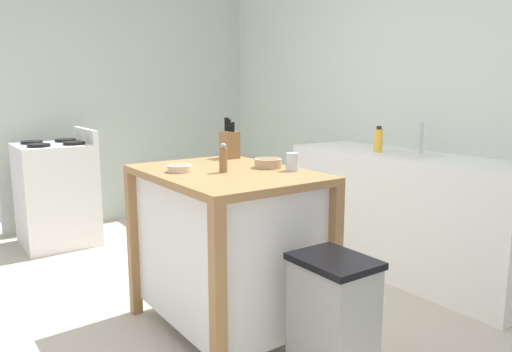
% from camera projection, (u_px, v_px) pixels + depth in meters
% --- Properties ---
extents(ground_plane, '(6.09, 6.09, 0.00)m').
position_uv_depth(ground_plane, '(186.00, 323.00, 2.87)').
color(ground_plane, '#BCB29E').
rests_on(ground_plane, ground).
extents(wall_back, '(5.09, 0.10, 2.60)m').
position_uv_depth(wall_back, '(421.00, 95.00, 3.81)').
color(wall_back, silver).
rests_on(wall_back, ground).
extents(wall_left, '(0.10, 2.67, 2.60)m').
position_uv_depth(wall_left, '(134.00, 93.00, 5.11)').
color(wall_left, beige).
rests_on(wall_left, ground).
extents(kitchen_island, '(1.04, 0.76, 0.92)m').
position_uv_depth(kitchen_island, '(227.00, 243.00, 2.72)').
color(kitchen_island, '#9E7042').
rests_on(kitchen_island, ground).
extents(knife_block, '(0.11, 0.09, 0.25)m').
position_uv_depth(knife_block, '(230.00, 143.00, 3.11)').
color(knife_block, olive).
rests_on(knife_block, kitchen_island).
extents(bowl_ceramic_small, '(0.15, 0.15, 0.05)m').
position_uv_depth(bowl_ceramic_small, '(268.00, 163.00, 2.74)').
color(bowl_ceramic_small, tan).
rests_on(bowl_ceramic_small, kitchen_island).
extents(bowl_stoneware_deep, '(0.13, 0.13, 0.04)m').
position_uv_depth(bowl_stoneware_deep, '(180.00, 168.00, 2.60)').
color(bowl_stoneware_deep, beige).
rests_on(bowl_stoneware_deep, kitchen_island).
extents(drinking_cup, '(0.07, 0.07, 0.10)m').
position_uv_depth(drinking_cup, '(292.00, 162.00, 2.64)').
color(drinking_cup, silver).
rests_on(drinking_cup, kitchen_island).
extents(pepper_grinder, '(0.04, 0.04, 0.16)m').
position_uv_depth(pepper_grinder, '(223.00, 159.00, 2.58)').
color(pepper_grinder, olive).
rests_on(pepper_grinder, kitchen_island).
extents(trash_bin, '(0.36, 0.28, 0.63)m').
position_uv_depth(trash_bin, '(332.00, 325.00, 2.19)').
color(trash_bin, gray).
rests_on(trash_bin, ground).
extents(sink_counter, '(1.88, 0.60, 0.88)m').
position_uv_depth(sink_counter, '(405.00, 213.00, 3.63)').
color(sink_counter, white).
rests_on(sink_counter, ground).
extents(sink_faucet, '(0.02, 0.02, 0.22)m').
position_uv_depth(sink_faucet, '(421.00, 138.00, 3.61)').
color(sink_faucet, '#B7BCC1').
rests_on(sink_faucet, sink_counter).
extents(bottle_dish_soap, '(0.06, 0.06, 0.19)m').
position_uv_depth(bottle_dish_soap, '(378.00, 140.00, 3.66)').
color(bottle_dish_soap, yellow).
rests_on(bottle_dish_soap, sink_counter).
extents(stove, '(0.60, 0.60, 1.00)m').
position_uv_depth(stove, '(57.00, 193.00, 4.27)').
color(stove, white).
rests_on(stove, ground).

